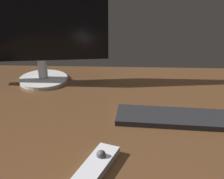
{
  "coord_description": "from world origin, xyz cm",
  "views": [
    {
      "loc": [
        9.92,
        -104.94,
        56.66
      ],
      "look_at": [
        5.61,
        4.87,
        8.0
      ],
      "focal_mm": 59.72,
      "sensor_mm": 36.0,
      "label": 1
    }
  ],
  "objects": [
    {
      "name": "media_remote",
      "position": [
        3.21,
        -29.91,
        3.14
      ],
      "size": [
        11.24,
        18.19,
        3.71
      ],
      "rotation": [
        0.0,
        0.0,
        1.22
      ],
      "color": "#B7B7BC",
      "rests_on": "desk"
    },
    {
      "name": "keyboard",
      "position": [
        30.28,
        -4.43,
        2.84
      ],
      "size": [
        46.61,
        15.08,
        1.69
      ],
      "primitive_type": "cube",
      "rotation": [
        0.0,
        0.0,
        -0.08
      ],
      "color": "black",
      "rests_on": "desk"
    },
    {
      "name": "monitor",
      "position": [
        -21.38,
        25.29,
        24.83
      ],
      "size": [
        49.57,
        18.37,
        41.63
      ],
      "rotation": [
        0.0,
        0.0,
        0.12
      ],
      "color": "beige",
      "rests_on": "desk"
    },
    {
      "name": "desk",
      "position": [
        0.0,
        0.0,
        1.0
      ],
      "size": [
        140.0,
        84.0,
        2.0
      ],
      "primitive_type": "cube",
      "color": "#4C301C",
      "rests_on": "ground"
    }
  ]
}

